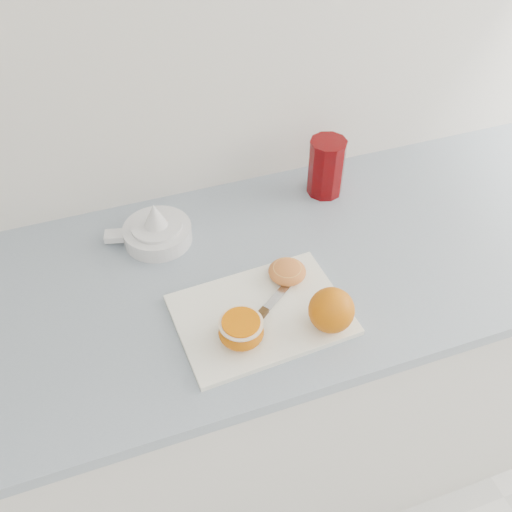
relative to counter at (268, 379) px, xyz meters
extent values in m
cube|color=silver|center=(-0.24, 0.30, 0.90)|extent=(4.00, 0.04, 2.70)
cube|color=silver|center=(0.00, 0.00, -0.02)|extent=(2.53, 0.60, 0.86)
cube|color=#91A0AA|center=(0.00, 0.00, 0.43)|extent=(2.60, 0.64, 0.03)
cube|color=white|center=(-0.07, -0.13, 0.45)|extent=(0.34, 0.25, 0.01)
sphere|color=#D76F00|center=(0.04, -0.20, 0.50)|extent=(0.09, 0.09, 0.09)
ellipsoid|color=#D76F00|center=(-0.13, -0.18, 0.48)|extent=(0.08, 0.08, 0.05)
cylinder|color=#FFE3BA|center=(-0.13, -0.18, 0.50)|extent=(0.08, 0.08, 0.00)
cylinder|color=#D87700|center=(-0.13, -0.18, 0.51)|extent=(0.07, 0.07, 0.00)
ellipsoid|color=#CE6D2D|center=(0.01, -0.06, 0.47)|extent=(0.08, 0.08, 0.03)
cylinder|color=#EAAC4C|center=(0.01, -0.06, 0.48)|extent=(0.06, 0.06, 0.00)
cube|color=#483317|center=(-0.09, -0.15, 0.46)|extent=(0.07, 0.06, 0.01)
cube|color=#B7B7BC|center=(-0.02, -0.10, 0.46)|extent=(0.09, 0.07, 0.00)
cylinder|color=#B7B7BC|center=(-0.09, -0.15, 0.46)|extent=(0.00, 0.00, 0.01)
cylinder|color=white|center=(-0.21, 0.15, 0.46)|extent=(0.15, 0.15, 0.04)
cylinder|color=white|center=(-0.21, 0.15, 0.49)|extent=(0.11, 0.11, 0.01)
cone|color=white|center=(-0.21, 0.15, 0.52)|extent=(0.05, 0.05, 0.06)
cube|color=white|center=(-0.30, 0.18, 0.46)|extent=(0.05, 0.04, 0.02)
ellipsoid|color=#C53F0B|center=(-0.20, 0.14, 0.49)|extent=(0.01, 0.01, 0.00)
ellipsoid|color=#C53F0B|center=(-0.22, 0.17, 0.49)|extent=(0.01, 0.01, 0.00)
ellipsoid|color=#C53F0B|center=(-0.22, 0.14, 0.49)|extent=(0.01, 0.01, 0.00)
ellipsoid|color=#C53F0B|center=(-0.19, 0.16, 0.49)|extent=(0.01, 0.01, 0.00)
cylinder|color=#630305|center=(0.21, 0.19, 0.51)|extent=(0.09, 0.09, 0.14)
cylinder|color=orange|center=(0.21, 0.19, 0.46)|extent=(0.07, 0.07, 0.02)
cylinder|color=#630305|center=(0.21, 0.19, 0.58)|extent=(0.09, 0.09, 0.00)
camera|label=1|loc=(-0.32, -0.80, 1.31)|focal=40.00mm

